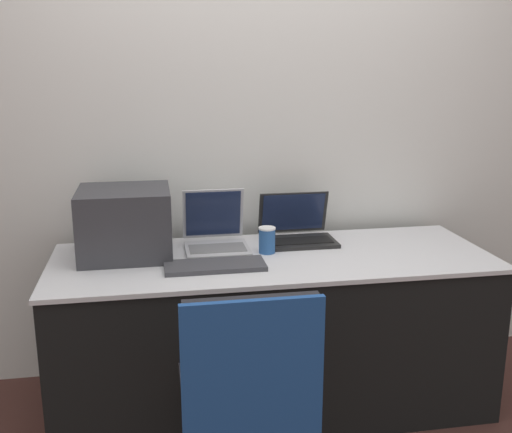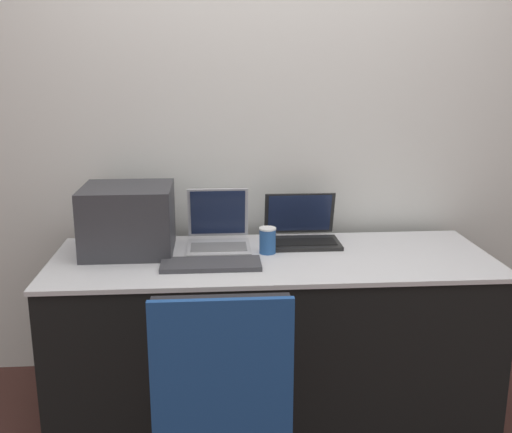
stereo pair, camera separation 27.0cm
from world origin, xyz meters
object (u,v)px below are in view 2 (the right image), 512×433
at_px(laptop_left, 218,235).
at_px(laptop_right, 302,232).
at_px(coffee_cup, 268,240).
at_px(external_keyboard, 211,264).
at_px(printer, 128,217).
at_px(chair, 222,381).

relative_size(laptop_left, laptop_right, 0.92).
bearing_deg(coffee_cup, external_keyboard, -146.76).
relative_size(printer, chair, 0.45).
bearing_deg(coffee_cup, printer, 173.69).
bearing_deg(external_keyboard, printer, 147.37).
bearing_deg(laptop_left, chair, -90.23).
distance_m(laptop_right, external_keyboard, 0.56).
bearing_deg(chair, laptop_right, 67.40).
xyz_separation_m(laptop_left, chair, (-0.00, -0.95, -0.24)).
height_order(external_keyboard, chair, chair).
relative_size(external_keyboard, coffee_cup, 3.56).
bearing_deg(external_keyboard, chair, -87.13).
height_order(laptop_left, external_keyboard, laptop_left).
xyz_separation_m(laptop_right, chair, (-0.41, -0.99, -0.23)).
bearing_deg(laptop_right, printer, -173.61).
relative_size(external_keyboard, chair, 0.48).
distance_m(printer, coffee_cup, 0.65).
distance_m(laptop_left, laptop_right, 0.41).
distance_m(printer, chair, 1.04).
xyz_separation_m(laptop_left, laptop_right, (0.41, 0.04, -0.01)).
bearing_deg(chair, external_keyboard, 92.87).
height_order(printer, laptop_right, printer).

